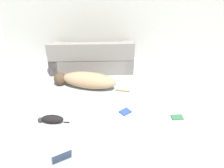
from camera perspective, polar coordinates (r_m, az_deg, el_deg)
name	(u,v)px	position (r m, az deg, el deg)	size (l,w,h in m)	color
wall_back	(127,5)	(6.43, 3.45, 17.57)	(6.45, 0.06, 2.79)	beige
couch	(92,59)	(6.20, -4.63, 5.74)	(2.04, 0.95, 0.81)	gray
dog	(86,80)	(5.49, -6.04, 0.88)	(1.72, 0.61, 0.36)	#A38460
cat	(52,119)	(4.68, -13.64, -7.81)	(0.58, 0.18, 0.15)	black
laptop_open	(64,162)	(3.93, -11.02, -17.04)	(0.42, 0.41, 0.24)	gray
book_blue	(125,112)	(4.82, 3.05, -6.36)	(0.26, 0.25, 0.02)	#28428E
book_green	(177,117)	(4.85, 14.66, -7.37)	(0.23, 0.16, 0.02)	#2D663D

